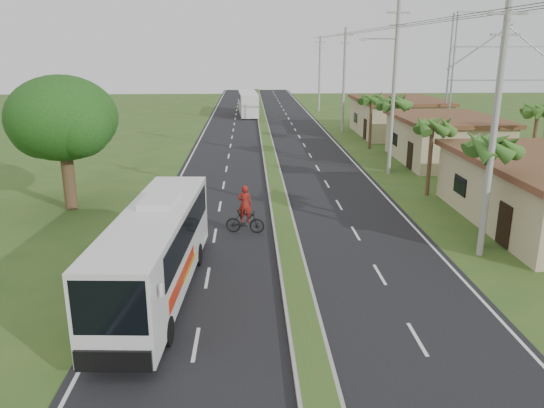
{
  "coord_description": "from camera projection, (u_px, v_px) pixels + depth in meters",
  "views": [
    {
      "loc": [
        -1.77,
        -19.69,
        8.89
      ],
      "look_at": [
        -0.71,
        4.32,
        1.8
      ],
      "focal_mm": 35.0,
      "sensor_mm": 36.0,
      "label": 1
    }
  ],
  "objects": [
    {
      "name": "motorcyclist",
      "position": [
        245.0,
        216.0,
        26.26
      ],
      "size": [
        2.01,
        0.84,
        2.46
      ],
      "rotation": [
        0.0,
        0.0,
        -0.15
      ],
      "color": "black",
      "rests_on": "ground"
    },
    {
      "name": "median_strip",
      "position": [
        272.0,
        167.0,
        40.59
      ],
      "size": [
        1.2,
        160.0,
        0.18
      ],
      "color": "gray",
      "rests_on": "ground"
    },
    {
      "name": "palm_verge_b",
      "position": [
        433.0,
        126.0,
        32.12
      ],
      "size": [
        2.4,
        2.4,
        5.05
      ],
      "color": "#473321",
      "rests_on": "ground"
    },
    {
      "name": "palm_verge_d",
      "position": [
        372.0,
        99.0,
        47.39
      ],
      "size": [
        2.4,
        2.4,
        5.25
      ],
      "color": "#473321",
      "rests_on": "ground"
    },
    {
      "name": "palm_verge_a",
      "position": [
        493.0,
        146.0,
        23.37
      ],
      "size": [
        2.4,
        2.4,
        5.45
      ],
      "color": "#473321",
      "rests_on": "ground"
    },
    {
      "name": "utility_pole_b",
      "position": [
        393.0,
        87.0,
        37.29
      ],
      "size": [
        3.2,
        0.28,
        12.0
      ],
      "color": "gray",
      "rests_on": "ground"
    },
    {
      "name": "utility_pole_c",
      "position": [
        344.0,
        79.0,
        56.62
      ],
      "size": [
        1.6,
        0.28,
        11.0
      ],
      "color": "gray",
      "rests_on": "ground"
    },
    {
      "name": "coach_bus_main",
      "position": [
        156.0,
        246.0,
        19.33
      ],
      "size": [
        2.9,
        10.99,
        3.52
      ],
      "rotation": [
        0.0,
        0.0,
        -0.06
      ],
      "color": "silver",
      "rests_on": "ground"
    },
    {
      "name": "coach_bus_far",
      "position": [
        248.0,
        102.0,
        72.82
      ],
      "size": [
        2.82,
        10.73,
        3.1
      ],
      "rotation": [
        0.0,
        0.0,
        0.05
      ],
      "color": "white",
      "rests_on": "ground"
    },
    {
      "name": "road_asphalt",
      "position": [
        272.0,
        169.0,
        40.61
      ],
      "size": [
        14.0,
        160.0,
        0.02
      ],
      "primitive_type": "cube",
      "color": "black",
      "rests_on": "ground"
    },
    {
      "name": "palm_verge_c",
      "position": [
        393.0,
        102.0,
        38.58
      ],
      "size": [
        2.4,
        2.4,
        5.85
      ],
      "color": "#473321",
      "rests_on": "ground"
    },
    {
      "name": "palm_behind_shop",
      "position": [
        538.0,
        110.0,
        35.18
      ],
      "size": [
        2.4,
        2.4,
        5.65
      ],
      "color": "#473321",
      "rests_on": "ground"
    },
    {
      "name": "shop_mid",
      "position": [
        445.0,
        139.0,
        42.6
      ],
      "size": [
        7.6,
        10.6,
        3.67
      ],
      "color": "tan",
      "rests_on": "ground"
    },
    {
      "name": "shade_tree",
      "position": [
        60.0,
        121.0,
        29.12
      ],
      "size": [
        6.3,
        6.0,
        7.54
      ],
      "color": "#473321",
      "rests_on": "ground"
    },
    {
      "name": "ground",
      "position": [
        294.0,
        276.0,
        21.45
      ],
      "size": [
        180.0,
        180.0,
        0.0
      ],
      "primitive_type": "plane",
      "color": "#30531E",
      "rests_on": "ground"
    },
    {
      "name": "lane_edge_left",
      "position": [
        184.0,
        170.0,
        40.33
      ],
      "size": [
        0.12,
        160.0,
        0.01
      ],
      "primitive_type": "cube",
      "color": "silver",
      "rests_on": "ground"
    },
    {
      "name": "billboard_lattice",
      "position": [
        504.0,
        71.0,
        49.21
      ],
      "size": [
        10.18,
        1.18,
        12.07
      ],
      "color": "gray",
      "rests_on": "ground"
    },
    {
      "name": "shop_far",
      "position": [
        398.0,
        117.0,
        56.0
      ],
      "size": [
        8.6,
        11.6,
        3.82
      ],
      "color": "tan",
      "rests_on": "ground"
    },
    {
      "name": "utility_pole_a",
      "position": [
        494.0,
        128.0,
        22.13
      ],
      "size": [
        1.6,
        0.28,
        11.0
      ],
      "color": "gray",
      "rests_on": "ground"
    },
    {
      "name": "lane_edge_right",
      "position": [
        359.0,
        168.0,
        40.9
      ],
      "size": [
        0.12,
        160.0,
        0.01
      ],
      "primitive_type": "cube",
      "color": "silver",
      "rests_on": "ground"
    },
    {
      "name": "utility_pole_d",
      "position": [
        320.0,
        73.0,
        75.86
      ],
      "size": [
        1.6,
        0.28,
        10.5
      ],
      "color": "gray",
      "rests_on": "ground"
    }
  ]
}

